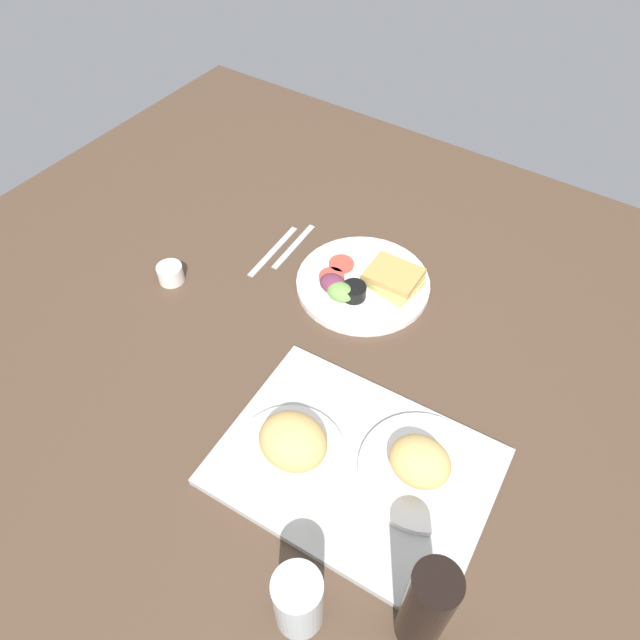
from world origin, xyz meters
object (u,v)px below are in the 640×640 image
at_px(drinking_glass, 298,601).
at_px(espresso_cup, 171,273).
at_px(serving_tray, 355,467).
at_px(bread_plate_far, 292,446).
at_px(plate_with_salad, 365,283).
at_px(fork, 294,246).
at_px(bread_plate_near, 421,466).
at_px(knife, 273,251).
at_px(soda_bottle, 426,607).

distance_m(drinking_glass, espresso_cup, 0.75).
relative_size(serving_tray, bread_plate_far, 2.36).
bearing_deg(drinking_glass, plate_with_salad, -67.10).
height_order(plate_with_salad, espresso_cup, plate_with_salad).
bearing_deg(fork, drinking_glass, 32.32).
bearing_deg(bread_plate_near, drinking_glass, 81.24).
distance_m(drinking_glass, knife, 0.78).
bearing_deg(drinking_glass, serving_tray, -77.39).
xyz_separation_m(serving_tray, fork, (0.41, -0.40, -0.01)).
distance_m(bread_plate_near, fork, 0.62).
xyz_separation_m(bread_plate_near, espresso_cup, (0.67, -0.12, -0.02)).
bearing_deg(plate_with_salad, espresso_cup, 30.34).
distance_m(bread_plate_far, espresso_cup, 0.52).
xyz_separation_m(bread_plate_far, fork, (0.32, -0.45, -0.05)).
relative_size(fork, knife, 0.89).
distance_m(plate_with_salad, drinking_glass, 0.67).
distance_m(plate_with_salad, knife, 0.24).
relative_size(plate_with_salad, espresso_cup, 5.19).
height_order(bread_plate_far, fork, bread_plate_far).
bearing_deg(bread_plate_far, plate_with_salad, -75.32).
xyz_separation_m(plate_with_salad, drinking_glass, (-0.26, 0.62, 0.05)).
distance_m(soda_bottle, knife, 0.84).
bearing_deg(fork, soda_bottle, 43.84).
xyz_separation_m(serving_tray, bread_plate_far, (0.10, 0.05, 0.05)).
xyz_separation_m(bread_plate_near, knife, (0.54, -0.32, -0.04)).
bearing_deg(bread_plate_far, knife, -49.59).
relative_size(soda_bottle, espresso_cup, 3.72).
height_order(fork, knife, same).
xyz_separation_m(soda_bottle, espresso_cup, (0.78, -0.32, -0.08)).
xyz_separation_m(fork, knife, (0.03, 0.04, 0.00)).
bearing_deg(serving_tray, drinking_glass, 102.61).
relative_size(bread_plate_far, plate_with_salad, 0.66).
bearing_deg(drinking_glass, bread_plate_near, -98.76).
height_order(soda_bottle, fork, soda_bottle).
relative_size(plate_with_salad, fork, 1.71).
bearing_deg(bread_plate_near, soda_bottle, 117.01).
bearing_deg(knife, espresso_cup, -37.05).
height_order(bread_plate_near, knife, bread_plate_near).
distance_m(bread_plate_near, drinking_glass, 0.29).
height_order(serving_tray, soda_bottle, soda_bottle).
relative_size(bread_plate_far, soda_bottle, 0.92).
relative_size(serving_tray, soda_bottle, 2.16).
distance_m(serving_tray, espresso_cup, 0.60).
bearing_deg(knife, bread_plate_near, 55.89).
relative_size(bread_plate_far, knife, 1.00).
bearing_deg(espresso_cup, soda_bottle, 157.36).
xyz_separation_m(bread_plate_near, plate_with_salad, (0.30, -0.33, -0.03)).
xyz_separation_m(bread_plate_far, espresso_cup, (0.48, -0.21, -0.03)).
height_order(serving_tray, drinking_glass, drinking_glass).
xyz_separation_m(plate_with_salad, knife, (0.24, 0.02, -0.01)).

